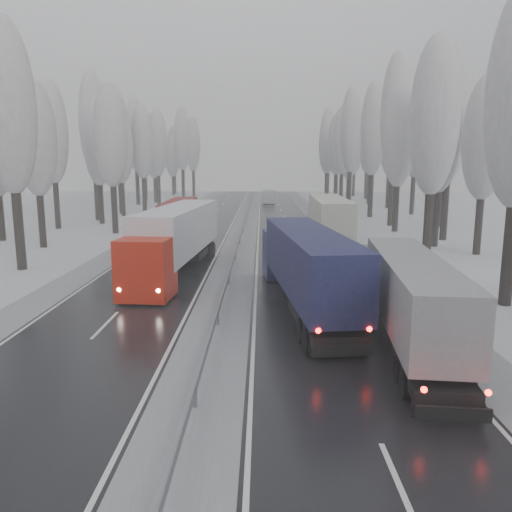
{
  "coord_description": "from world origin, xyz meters",
  "views": [
    {
      "loc": [
        2.03,
        -10.23,
        7.37
      ],
      "look_at": [
        1.72,
        17.99,
        2.2
      ],
      "focal_mm": 35.0,
      "sensor_mm": 36.0,
      "label": 1
    }
  ],
  "objects_px": {
    "truck_cream_box": "(328,217)",
    "box_truck_distant": "(268,196)",
    "truck_blue_box": "(304,262)",
    "truck_red_red": "(178,218)",
    "truck_red_white": "(176,236)",
    "truck_grey_tarp": "(406,290)"
  },
  "relations": [
    {
      "from": "truck_cream_box",
      "to": "box_truck_distant",
      "type": "xyz_separation_m",
      "value": [
        -4.82,
        50.81,
        -1.24
      ]
    },
    {
      "from": "truck_blue_box",
      "to": "truck_red_red",
      "type": "distance_m",
      "value": 24.76
    },
    {
      "from": "truck_blue_box",
      "to": "truck_cream_box",
      "type": "relative_size",
      "value": 0.94
    },
    {
      "from": "truck_cream_box",
      "to": "truck_red_red",
      "type": "xyz_separation_m",
      "value": [
        -14.24,
        1.64,
        -0.32
      ]
    },
    {
      "from": "truck_cream_box",
      "to": "box_truck_distant",
      "type": "height_order",
      "value": "truck_cream_box"
    },
    {
      "from": "truck_red_white",
      "to": "truck_red_red",
      "type": "relative_size",
      "value": 1.16
    },
    {
      "from": "truck_red_white",
      "to": "truck_blue_box",
      "type": "bearing_deg",
      "value": -40.43
    },
    {
      "from": "truck_blue_box",
      "to": "truck_cream_box",
      "type": "distance_m",
      "value": 21.25
    },
    {
      "from": "truck_grey_tarp",
      "to": "truck_red_red",
      "type": "height_order",
      "value": "truck_red_red"
    },
    {
      "from": "truck_blue_box",
      "to": "truck_grey_tarp",
      "type": "bearing_deg",
      "value": -56.16
    },
    {
      "from": "truck_red_red",
      "to": "truck_blue_box",
      "type": "bearing_deg",
      "value": -67.39
    },
    {
      "from": "truck_blue_box",
      "to": "truck_cream_box",
      "type": "bearing_deg",
      "value": 72.96
    },
    {
      "from": "truck_blue_box",
      "to": "box_truck_distant",
      "type": "relative_size",
      "value": 2.3
    },
    {
      "from": "box_truck_distant",
      "to": "truck_red_white",
      "type": "height_order",
      "value": "truck_red_white"
    },
    {
      "from": "box_truck_distant",
      "to": "truck_red_red",
      "type": "xyz_separation_m",
      "value": [
        -9.42,
        -49.17,
        0.92
      ]
    },
    {
      "from": "truck_grey_tarp",
      "to": "truck_red_red",
      "type": "xyz_separation_m",
      "value": [
        -14.23,
        27.21,
        0.12
      ]
    },
    {
      "from": "truck_red_red",
      "to": "truck_grey_tarp",
      "type": "bearing_deg",
      "value": -64.31
    },
    {
      "from": "truck_cream_box",
      "to": "truck_red_white",
      "type": "bearing_deg",
      "value": -131.27
    },
    {
      "from": "truck_grey_tarp",
      "to": "truck_blue_box",
      "type": "height_order",
      "value": "truck_blue_box"
    },
    {
      "from": "truck_cream_box",
      "to": "truck_blue_box",
      "type": "bearing_deg",
      "value": -99.28
    },
    {
      "from": "truck_red_white",
      "to": "truck_cream_box",
      "type": "bearing_deg",
      "value": 51.81
    },
    {
      "from": "truck_blue_box",
      "to": "truck_red_white",
      "type": "height_order",
      "value": "truck_red_white"
    }
  ]
}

